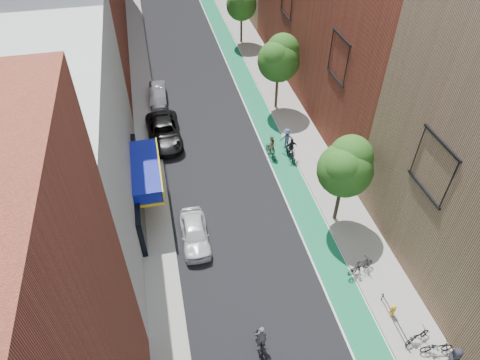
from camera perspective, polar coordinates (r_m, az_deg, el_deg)
bike_lane at (r=40.56m, az=1.74°, el=10.79°), size 2.00×68.00×0.01m
sidewalk_left at (r=39.58m, az=-12.63°, el=8.98°), size 2.00×68.00×0.15m
sidewalk_right at (r=41.14m, az=5.19°, el=11.23°), size 3.00×68.00×0.15m
building_left_white at (r=27.01m, az=-23.63°, el=4.21°), size 8.00×20.00×12.00m
tree_near at (r=26.19m, az=13.97°, el=1.81°), size 3.40×3.36×6.42m
tree_mid at (r=36.96m, az=5.25°, el=15.96°), size 3.55×3.53×6.74m
tree_far at (r=49.58m, az=0.23°, el=22.58°), size 3.30×3.25×6.21m
parked_car_white at (r=27.05m, az=-6.05°, el=-7.07°), size 1.75×4.18×1.41m
parked_car_black at (r=35.28m, az=-10.11°, el=6.29°), size 2.72×5.77×1.59m
parked_car_silver at (r=40.62m, az=-10.89°, el=11.18°), size 1.62×4.17×1.35m
cyclist_lead at (r=22.92m, az=2.81°, el=-20.92°), size 0.72×1.91×2.03m
cyclist_lane_near at (r=33.14m, az=4.13°, el=4.25°), size 0.86×1.78×1.91m
cyclist_lane_mid at (r=33.02m, az=6.85°, el=3.78°), size 0.97×1.56×1.95m
cyclist_lane_far at (r=33.82m, az=6.26°, el=5.16°), size 1.14×1.74×1.99m
parked_bike_near at (r=24.90m, az=22.57°, el=-18.64°), size 1.67×0.93×0.83m
parked_bike_mid at (r=26.32m, az=15.80°, el=-10.94°), size 1.90×0.96×1.10m
parked_bike_far at (r=24.92m, az=24.76°, el=-19.54°), size 1.75×0.81×0.89m
pedestrian at (r=24.34m, az=26.56°, el=-20.65°), size 0.84×1.02×1.79m
fire_hydrant at (r=25.28m, az=19.71°, el=-15.99°), size 0.28×0.28×0.79m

